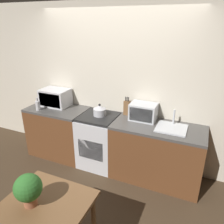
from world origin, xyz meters
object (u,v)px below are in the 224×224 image
(toaster_oven, at_px, (143,112))
(dining_table, at_px, (43,215))
(microwave, at_px, (55,98))
(kettle, at_px, (100,110))
(stove_range, at_px, (99,140))
(bottle, at_px, (38,105))

(toaster_oven, bearing_deg, dining_table, -101.70)
(dining_table, bearing_deg, microwave, 123.18)
(microwave, xyz_separation_m, toaster_oven, (1.60, 0.03, -0.02))
(kettle, relative_size, microwave, 0.42)
(toaster_oven, bearing_deg, stove_range, -168.12)
(kettle, xyz_separation_m, microwave, (-0.92, 0.09, 0.07))
(toaster_oven, bearing_deg, kettle, -170.10)
(bottle, xyz_separation_m, dining_table, (1.36, -1.55, -0.34))
(stove_range, distance_m, dining_table, 1.78)
(stove_range, relative_size, toaster_oven, 2.27)
(stove_range, bearing_deg, kettle, 69.50)
(kettle, distance_m, microwave, 0.93)
(toaster_oven, bearing_deg, bottle, -169.17)
(kettle, relative_size, dining_table, 0.26)
(kettle, xyz_separation_m, toaster_oven, (0.68, 0.12, 0.05))
(stove_range, xyz_separation_m, kettle, (0.01, 0.03, 0.54))
(toaster_oven, distance_m, dining_table, 1.96)
(microwave, distance_m, dining_table, 2.25)
(stove_range, bearing_deg, dining_table, -80.17)
(microwave, relative_size, toaster_oven, 1.24)
(bottle, bearing_deg, stove_range, 10.14)
(stove_range, height_order, bottle, bottle)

